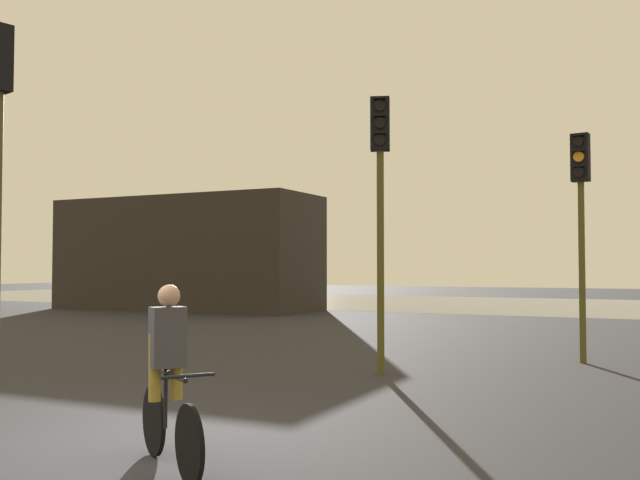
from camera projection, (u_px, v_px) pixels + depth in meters
ground_plane at (39, 456)px, 6.69m from camera, size 120.00×120.00×0.00m
water_strip at (542, 305)px, 33.32m from camera, size 80.00×16.00×0.01m
distant_building at (187, 254)px, 30.13m from camera, size 11.27×4.00×4.69m
traffic_light_far_right at (581, 203)px, 13.33m from camera, size 0.35×0.36×4.29m
traffic_light_center at (380, 182)px, 11.93m from camera, size 0.38×0.40×4.63m
cyclist at (169, 375)px, 6.33m from camera, size 1.42×1.02×1.62m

